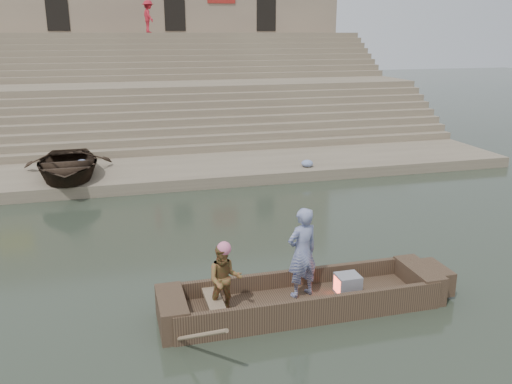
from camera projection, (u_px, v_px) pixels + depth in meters
name	position (u px, v px, depth m)	size (l,w,h in m)	color
ground	(94.00, 274.00, 12.06)	(120.00, 120.00, 0.00)	#252F23
lower_landing	(98.00, 177.00, 19.39)	(32.00, 4.00, 0.40)	gray
mid_landing	(97.00, 114.00, 25.98)	(32.00, 3.00, 2.80)	gray
upper_landing	(97.00, 78.00, 32.11)	(32.00, 3.00, 5.20)	gray
ghat_steps	(97.00, 102.00, 27.43)	(32.00, 11.00, 5.20)	gray
building_wall	(94.00, 26.00, 34.94)	(32.00, 5.07, 11.20)	gray
main_rowboat	(303.00, 304.00, 10.50)	(5.00, 1.30, 0.22)	brown
rowboat_trim	(313.00, 294.00, 10.49)	(6.04, 2.63, 2.01)	brown
standing_man	(302.00, 253.00, 10.37)	(0.67, 0.44, 1.83)	navy
rowing_man	(225.00, 279.00, 9.79)	(0.65, 0.51, 1.34)	#256E24
television	(347.00, 284.00, 10.64)	(0.46, 0.42, 0.40)	gray
beached_rowboat	(67.00, 165.00, 18.40)	(3.09, 4.33, 0.90)	#2D2116
pedestrian	(148.00, 16.00, 31.20)	(1.18, 0.68, 1.82)	#AB1D29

